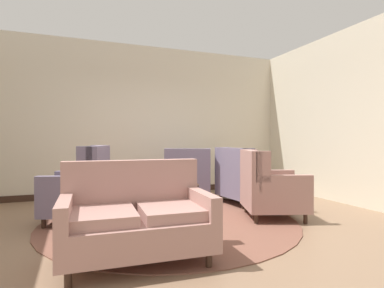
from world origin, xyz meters
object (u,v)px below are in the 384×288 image
Objects in this scene: coffee_table at (171,191)px; armchair_near_sideboard at (81,190)px; settee at (137,219)px; porcelain_vase at (175,174)px; armchair_far_left at (244,180)px; armchair_beside_settee at (188,178)px; side_table at (231,176)px; armchair_back_corner at (269,189)px.

armchair_near_sideboard is at bearing 171.77° from coffee_table.
settee is 1.66m from armchair_near_sideboard.
porcelain_vase is 0.25× the size of settee.
armchair_beside_settee is at bearing 41.08° from armchair_far_left.
armchair_far_left is (2.25, 1.86, 0.03)m from settee.
armchair_far_left is 2.73m from armchair_near_sideboard.
armchair_beside_settee is 0.82m from side_table.
settee is at bearing 35.07° from armchair_near_sideboard.
armchair_far_left reaches higher than armchair_beside_settee.
armchair_near_sideboard is at bearing 89.58° from armchair_far_left.
armchair_beside_settee is (0.70, 1.17, 0.03)m from coffee_table.
armchair_beside_settee is (-0.78, 0.72, -0.00)m from armchair_far_left.
armchair_near_sideboard reaches higher than coffee_table.
armchair_near_sideboard is (-2.56, 0.71, 0.03)m from armchair_back_corner.
settee is 1.32× the size of armchair_near_sideboard.
settee is 2.28m from armchair_back_corner.
armchair_far_left reaches higher than side_table.
coffee_table is 0.75× the size of armchair_beside_settee.
armchair_near_sideboard is at bearing 169.76° from porcelain_vase.
armchair_far_left is 1.38× the size of side_table.
armchair_back_corner reaches higher than side_table.
armchair_back_corner is at bearing 93.43° from armchair_near_sideboard.
armchair_back_corner is at bearing -20.34° from porcelain_vase.
armchair_near_sideboard reaches higher than armchair_back_corner.
armchair_far_left is 0.99m from armchair_back_corner.
armchair_beside_settee is at bearing 135.99° from armchair_near_sideboard.
settee is at bearing -120.95° from porcelain_vase.
porcelain_vase is 0.34× the size of armchair_back_corner.
armchair_near_sideboard is (-1.24, 0.18, 0.07)m from coffee_table.
porcelain_vase is (0.04, -0.05, 0.25)m from coffee_table.
armchair_near_sideboard is (-2.71, -0.27, 0.03)m from armchair_far_left.
settee is 2.92m from armchair_far_left.
side_table is at bearing -174.32° from armchair_beside_settee.
armchair_near_sideboard reaches higher than settee.
coffee_table is 0.78× the size of armchair_back_corner.
armchair_beside_settee is (1.47, 2.58, 0.03)m from settee.
armchair_beside_settee reaches higher than coffee_table.
armchair_back_corner is 1.45m from side_table.
armchair_far_left is at bearing -90.38° from side_table.
armchair_near_sideboard reaches higher than side_table.
side_table is (0.16, 1.45, 0.02)m from armchair_back_corner.
settee is 3.24m from side_table.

